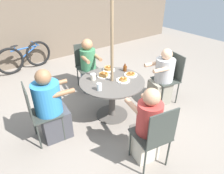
{
  "coord_description": "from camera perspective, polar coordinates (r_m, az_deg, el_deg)",
  "views": [
    {
      "loc": [
        -1.74,
        -2.35,
        2.27
      ],
      "look_at": [
        0.0,
        0.0,
        0.58
      ],
      "focal_mm": 32.0,
      "sensor_mm": 36.0,
      "label": 1
    }
  ],
  "objects": [
    {
      "name": "pancake_plate_c",
      "position": [
        3.45,
        -2.39,
        3.44
      ],
      "size": [
        0.23,
        0.23,
        0.07
      ],
      "color": "silver",
      "rests_on": "patio_table"
    },
    {
      "name": "bicycle",
      "position": [
        5.72,
        -23.67,
        7.86
      ],
      "size": [
        1.44,
        0.44,
        0.71
      ],
      "rotation": [
        0.0,
        0.0,
        0.13
      ],
      "color": "black",
      "rests_on": "ground"
    },
    {
      "name": "umbrella_pole",
      "position": [
        3.11,
        0.0,
        9.98
      ],
      "size": [
        0.05,
        0.05,
        2.41
      ],
      "primitive_type": "cylinder",
      "color": "#846B4C",
      "rests_on": "ground"
    },
    {
      "name": "diner_south",
      "position": [
        4.26,
        -6.6,
        5.6
      ],
      "size": [
        0.38,
        0.55,
        1.13
      ],
      "rotation": [
        0.0,
        0.0,
        -3.29
      ],
      "color": "slate",
      "rests_on": "ground"
    },
    {
      "name": "pancake_plate_d",
      "position": [
        3.66,
        -0.97,
        5.21
      ],
      "size": [
        0.23,
        0.23,
        0.08
      ],
      "color": "silver",
      "rests_on": "patio_table"
    },
    {
      "name": "pancake_plate_a",
      "position": [
        3.3,
        3.2,
        2.03
      ],
      "size": [
        0.23,
        0.23,
        0.05
      ],
      "color": "silver",
      "rests_on": "patio_table"
    },
    {
      "name": "patio_chair_west",
      "position": [
        3.06,
        -20.29,
        -6.32
      ],
      "size": [
        0.46,
        0.46,
        0.97
      ],
      "rotation": [
        0.0,
        0.0,
        -1.68
      ],
      "color": "#333833",
      "rests_on": "ground"
    },
    {
      "name": "diner_west",
      "position": [
        3.1,
        -16.96,
        -5.89
      ],
      "size": [
        0.57,
        0.43,
        1.16
      ],
      "rotation": [
        0.0,
        0.0,
        -1.68
      ],
      "color": "#3D3D42",
      "rests_on": "ground"
    },
    {
      "name": "coffee_cup",
      "position": [
        3.33,
        -5.41,
        2.9
      ],
      "size": [
        0.09,
        0.09,
        0.11
      ],
      "color": "beige",
      "rests_on": "patio_table"
    },
    {
      "name": "ground_plane",
      "position": [
        3.7,
        0.0,
        -7.83
      ],
      "size": [
        12.0,
        12.0,
        0.0
      ],
      "primitive_type": "plane",
      "color": "gray"
    },
    {
      "name": "diner_east",
      "position": [
        3.91,
        14.1,
        2.11
      ],
      "size": [
        0.56,
        0.44,
        1.1
      ],
      "rotation": [
        0.0,
        0.0,
        1.36
      ],
      "color": "gray",
      "rests_on": "ground"
    },
    {
      "name": "patio_chair_south",
      "position": [
        4.4,
        -7.49,
        6.73
      ],
      "size": [
        0.48,
        0.48,
        0.97
      ],
      "rotation": [
        0.0,
        0.0,
        -3.29
      ],
      "color": "#333833",
      "rests_on": "ground"
    },
    {
      "name": "syrup_bottle",
      "position": [
        3.63,
        3.72,
        5.38
      ],
      "size": [
        0.09,
        0.06,
        0.14
      ],
      "color": "#602D0F",
      "rests_on": "patio_table"
    },
    {
      "name": "diner_north",
      "position": [
        2.68,
        9.88,
        -11.36
      ],
      "size": [
        0.4,
        0.54,
        1.12
      ],
      "rotation": [
        0.0,
        0.0,
        -0.19
      ],
      "color": "beige",
      "rests_on": "ground"
    },
    {
      "name": "back_fence",
      "position": [
        6.01,
        -19.44,
        15.61
      ],
      "size": [
        10.0,
        0.06,
        1.88
      ],
      "primitive_type": "cube",
      "color": "brown",
      "rests_on": "ground"
    },
    {
      "name": "patio_chair_north",
      "position": [
        2.56,
        12.23,
        -13.1
      ],
      "size": [
        0.49,
        0.49,
        0.97
      ],
      "rotation": [
        0.0,
        0.0,
        -0.19
      ],
      "color": "#333833",
      "rests_on": "ground"
    },
    {
      "name": "drinking_glass_a",
      "position": [
        3.03,
        -3.66,
        0.08
      ],
      "size": [
        0.08,
        0.08,
        0.11
      ],
      "primitive_type": "cylinder",
      "color": "silver",
      "rests_on": "patio_table"
    },
    {
      "name": "patio_table",
      "position": [
        3.4,
        0.0,
        -0.72
      ],
      "size": [
        1.09,
        1.09,
        0.71
      ],
      "color": "#4C4742",
      "rests_on": "ground"
    },
    {
      "name": "pancake_plate_b",
      "position": [
        3.5,
        5.38,
        3.58
      ],
      "size": [
        0.23,
        0.23,
        0.05
      ],
      "color": "silver",
      "rests_on": "patio_table"
    },
    {
      "name": "patio_chair_east",
      "position": [
        3.99,
        16.25,
        3.23
      ],
      "size": [
        0.5,
        0.5,
        0.97
      ],
      "rotation": [
        0.0,
        0.0,
        1.36
      ],
      "color": "#333833",
      "rests_on": "ground"
    }
  ]
}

